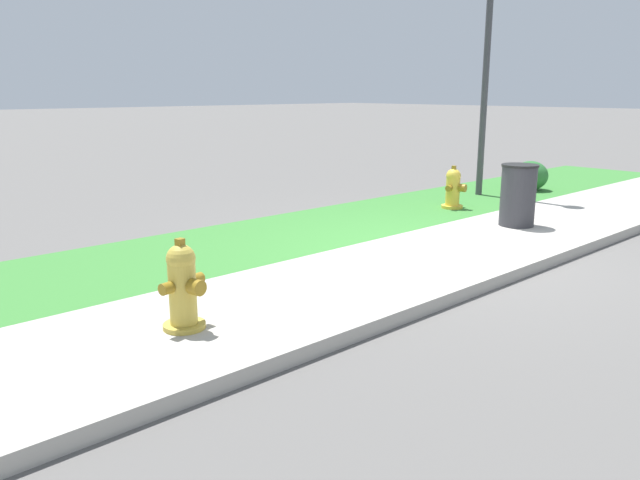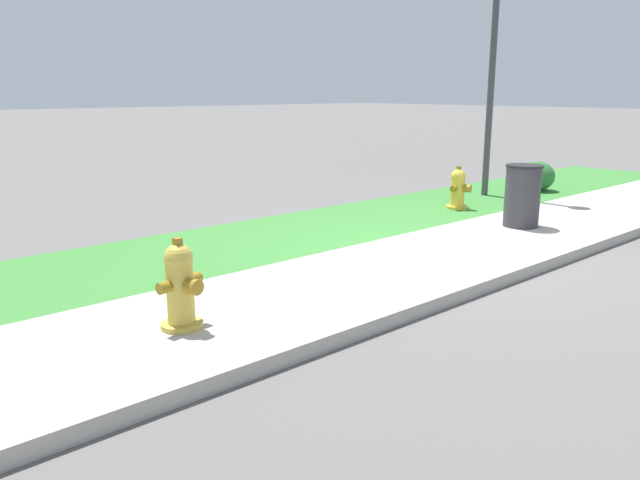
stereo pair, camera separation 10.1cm
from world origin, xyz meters
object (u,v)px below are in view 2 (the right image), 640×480
(fire_hydrant_across_street, at_px, (458,189))
(shrub_bush_near_lamp, at_px, (537,176))
(fire_hydrant_far_end, at_px, (180,286))
(trash_bin, at_px, (522,196))

(fire_hydrant_across_street, distance_m, shrub_bush_near_lamp, 2.54)
(fire_hydrant_far_end, distance_m, shrub_bush_near_lamp, 8.39)
(trash_bin, bearing_deg, shrub_bush_near_lamp, 26.10)
(fire_hydrant_far_end, relative_size, shrub_bush_near_lamp, 1.14)
(trash_bin, bearing_deg, fire_hydrant_across_street, 71.42)
(fire_hydrant_far_end, xyz_separation_m, trash_bin, (5.23, 0.23, 0.08))
(fire_hydrant_across_street, bearing_deg, fire_hydrant_far_end, 3.06)
(fire_hydrant_across_street, bearing_deg, trash_bin, 58.88)
(fire_hydrant_far_end, bearing_deg, fire_hydrant_across_street, -175.08)
(fire_hydrant_far_end, relative_size, trash_bin, 0.86)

